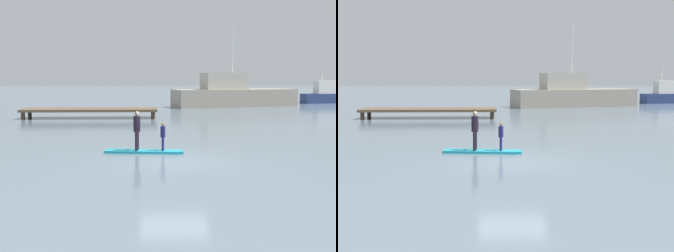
{
  "view_description": "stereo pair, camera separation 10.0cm",
  "coord_description": "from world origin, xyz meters",
  "views": [
    {
      "loc": [
        -0.99,
        -17.01,
        3.13
      ],
      "look_at": [
        -0.15,
        1.79,
        1.09
      ],
      "focal_mm": 50.44,
      "sensor_mm": 36.0,
      "label": 1
    },
    {
      "loc": [
        -0.89,
        -17.01,
        3.13
      ],
      "look_at": [
        -0.15,
        1.79,
        1.09
      ],
      "focal_mm": 50.44,
      "sensor_mm": 36.0,
      "label": 2
    }
  ],
  "objects": [
    {
      "name": "paddleboard_near",
      "position": [
        -1.11,
        1.88,
        0.05
      ],
      "size": [
        3.23,
        1.08,
        0.1
      ],
      "color": "#1E9EB2",
      "rests_on": "ground"
    },
    {
      "name": "fishing_boat_white_large",
      "position": [
        7.49,
        29.45,
        1.16
      ],
      "size": [
        12.73,
        6.29,
        8.05
      ],
      "color": "#9E9384",
      "rests_on": "ground"
    },
    {
      "name": "paddler_adult",
      "position": [
        -1.41,
        1.91,
        1.01
      ],
      "size": [
        0.31,
        0.5,
        1.66
      ],
      "color": "black",
      "rests_on": "paddleboard_near"
    },
    {
      "name": "floating_dock",
      "position": [
        -5.15,
        17.44,
        0.59
      ],
      "size": [
        9.77,
        2.51,
        0.7
      ],
      "color": "brown",
      "rests_on": "ground"
    },
    {
      "name": "ground_plane",
      "position": [
        0.0,
        0.0,
        0.0
      ],
      "size": [
        240.0,
        240.0,
        0.0
      ],
      "primitive_type": "plane",
      "color": "slate"
    },
    {
      "name": "paddler_child_solo",
      "position": [
        -0.36,
        1.79,
        0.73
      ],
      "size": [
        0.22,
        0.4,
        1.13
      ],
      "color": "#19194C",
      "rests_on": "paddleboard_near"
    },
    {
      "name": "fishing_boat_green_midground",
      "position": [
        19.03,
        34.73,
        0.9
      ],
      "size": [
        6.16,
        2.77,
        4.77
      ],
      "color": "navy",
      "rests_on": "ground"
    }
  ]
}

